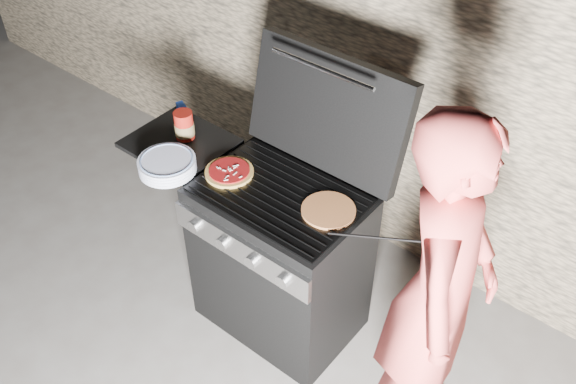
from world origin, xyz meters
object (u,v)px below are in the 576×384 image
Objects in this scene: person at (439,292)px; pizza_topped at (229,171)px; sauce_jar at (184,125)px; gas_grill at (244,239)px.

pizza_topped is at bearing 73.12° from person.
pizza_topped is 1.14m from person.
pizza_topped is 0.14× the size of person.
gas_grill is at bearing -6.15° from sauce_jar.
pizza_topped is (-0.03, -0.04, 0.47)m from gas_grill.
sauce_jar is (-0.42, 0.05, 0.52)m from gas_grill.
sauce_jar reaches higher than pizza_topped.
gas_grill is 0.77× the size of person.
person is (1.14, 0.01, -0.05)m from pizza_topped.
pizza_topped is 0.40m from sauce_jar.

